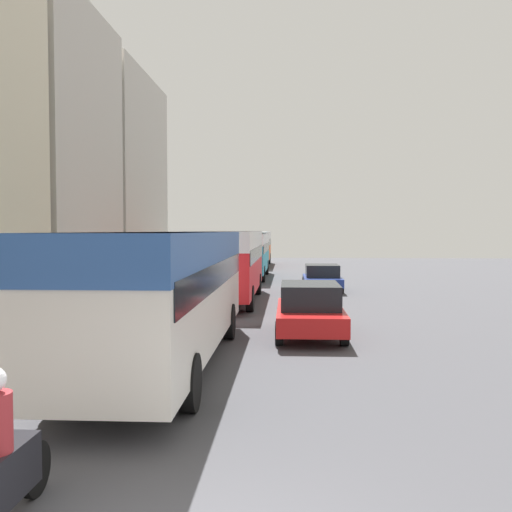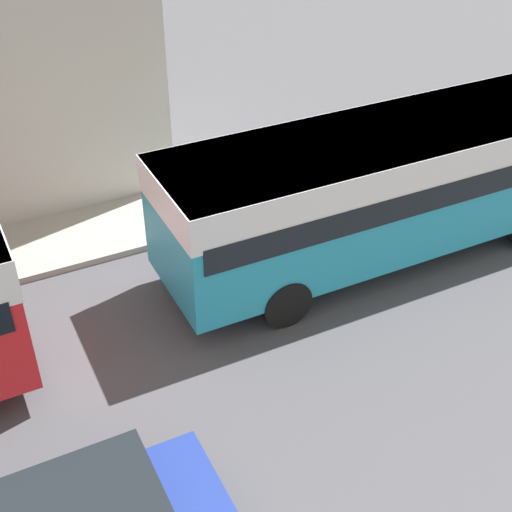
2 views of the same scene
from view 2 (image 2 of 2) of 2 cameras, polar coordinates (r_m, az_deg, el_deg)
bus_third_in_line at (r=14.96m, az=10.64°, el=6.36°), size 2.65×9.83×2.91m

